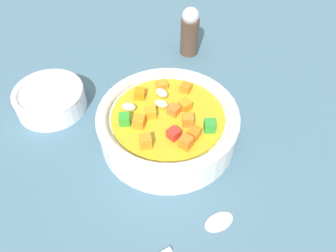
% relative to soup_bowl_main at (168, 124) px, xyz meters
% --- Properties ---
extents(ground_plane, '(1.40, 1.40, 0.02)m').
position_rel_soup_bowl_main_xyz_m(ground_plane, '(0.00, -0.00, -0.04)').
color(ground_plane, '#42667A').
extents(soup_bowl_main, '(0.20, 0.20, 0.07)m').
position_rel_soup_bowl_main_xyz_m(soup_bowl_main, '(0.00, 0.00, 0.00)').
color(soup_bowl_main, white).
rests_on(soup_bowl_main, ground_plane).
extents(spoon, '(0.03, 0.22, 0.01)m').
position_rel_soup_bowl_main_xyz_m(spoon, '(-0.15, 0.07, -0.03)').
color(spoon, silver).
rests_on(spoon, ground_plane).
extents(side_bowl_small, '(0.11, 0.11, 0.04)m').
position_rel_soup_bowl_main_xyz_m(side_bowl_small, '(0.14, 0.14, -0.01)').
color(side_bowl_small, white).
rests_on(side_bowl_small, ground_plane).
extents(pepper_shaker, '(0.03, 0.03, 0.09)m').
position_rel_soup_bowl_main_xyz_m(pepper_shaker, '(0.18, -0.14, 0.01)').
color(pepper_shaker, '#4C3828').
rests_on(pepper_shaker, ground_plane).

